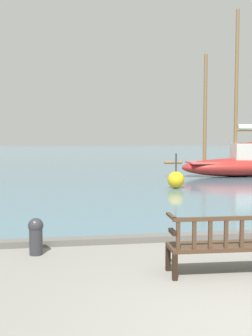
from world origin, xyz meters
TOP-DOWN VIEW (x-y plane):
  - harbor_water at (0.00, 44.00)m, footprint 100.00×80.00m
  - quay_edge_kerb at (0.00, 3.85)m, footprint 40.00×0.30m
  - park_bench at (0.27, 1.72)m, footprint 1.62×0.58m
  - sailboat_centre_channel at (6.75, 15.65)m, footprint 6.65×1.93m
  - mooring_bollard at (-2.57, 3.24)m, footprint 0.27×0.27m
  - channel_buoy at (2.33, 11.48)m, footprint 0.65×0.65m

SIDE VIEW (x-z plane):
  - harbor_water at x=0.00m, z-range 0.00..0.08m
  - quay_edge_kerb at x=0.00m, z-range 0.00..0.12m
  - mooring_bollard at x=-2.57m, z-range 0.04..0.69m
  - channel_buoy at x=2.33m, z-range -0.26..1.08m
  - park_bench at x=0.27m, z-range 0.01..0.93m
  - sailboat_centre_channel at x=6.75m, z-range -3.32..4.87m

